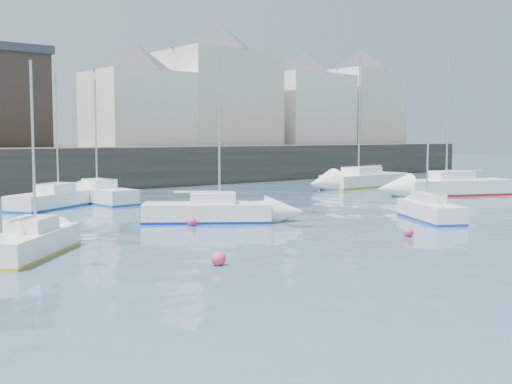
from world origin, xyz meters
TOP-DOWN VIEW (x-y plane):
  - quay_wall at (0.00, 35.00)m, footprint 90.00×5.00m
  - bldg_east_a at (20.00, 42.00)m, footprint 13.36×13.36m
  - bldg_east_b at (31.00, 41.50)m, footprint 11.88×11.88m
  - bldg_east_c at (40.00, 41.50)m, footprint 11.14×11.14m
  - bldg_east_d at (11.00, 41.50)m, footprint 11.14×11.14m
  - sailboat_a at (-9.48, 11.80)m, footprint 4.45×4.44m
  - sailboat_b at (-0.44, 14.84)m, footprint 5.64×4.80m
  - sailboat_c at (7.69, 8.92)m, footprint 3.48×4.55m
  - sailboat_d at (19.58, 15.43)m, footprint 7.60×5.08m
  - sailboat_f at (-0.39, 25.38)m, footprint 2.00×5.47m
  - sailboat_g at (20.21, 23.65)m, footprint 7.65×2.61m
  - sailboat_h at (-3.52, 24.75)m, footprint 5.70×4.39m
  - buoy_near at (-5.75, 6.76)m, footprint 0.44×0.44m
  - buoy_mid at (3.01, 6.57)m, footprint 0.38×0.38m
  - buoy_far at (-1.69, 14.24)m, footprint 0.40×0.40m

SIDE VIEW (x-z plane):
  - buoy_near at x=-5.75m, z-range -0.22..0.22m
  - buoy_mid at x=3.01m, z-range -0.19..0.19m
  - buoy_far at x=-1.69m, z-range -0.20..0.20m
  - sailboat_a at x=-9.48m, z-range -2.66..3.53m
  - sailboat_c at x=7.69m, z-range -2.48..3.38m
  - sailboat_h at x=-3.52m, z-range -3.12..4.06m
  - sailboat_b at x=-0.44m, z-range -3.17..4.12m
  - sailboat_f at x=-0.39m, z-range -3.01..3.99m
  - sailboat_g at x=20.21m, z-range -4.26..5.36m
  - sailboat_d at x=19.58m, z-range -4.08..5.21m
  - quay_wall at x=0.00m, z-range 0.00..3.00m
  - bldg_east_d at x=11.00m, z-range 2.89..11.84m
  - bldg_east_b at x=31.00m, z-range 2.89..12.84m
  - bldg_east_c at x=40.00m, z-range 2.90..13.85m
  - bldg_east_a at x=20.00m, z-range 2.91..14.71m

